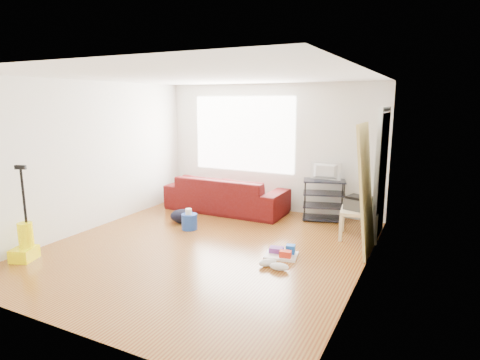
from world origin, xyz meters
The scene contains 13 objects.
room centered at (0.07, 0.15, 1.25)m, with size 4.51×5.01×2.51m.
sofa centered at (-0.72, 1.95, 0.00)m, with size 2.40×0.94×0.70m, color #450704.
tv_stand centered at (1.18, 2.22, 0.38)m, with size 0.84×0.62×0.75m.
tv centered at (1.18, 2.22, 0.91)m, with size 0.56×0.07×0.32m, color black.
side_table centered at (1.95, 1.48, 0.39)m, with size 0.65×0.65×0.46m.
printer centered at (1.95, 1.48, 0.57)m, with size 0.49×0.42×0.22m.
bucket centered at (-0.72, 0.63, 0.00)m, with size 0.27×0.27×0.27m, color #1A3C97.
toilet_paper centered at (-0.72, 0.61, 0.18)m, with size 0.11×0.11×0.10m, color white.
cleaning_tray centered at (1.14, 0.18, 0.05)m, with size 0.51×0.43×0.16m.
backpack centered at (-1.04, 0.89, 0.00)m, with size 0.45×0.36×0.25m, color black.
sneakers centered at (1.19, -0.25, 0.05)m, with size 0.45×0.26×0.10m.
vacuum centered at (-2.00, -1.51, 0.24)m, with size 0.36×0.39×1.32m.
door_panel centered at (2.13, 0.83, 0.00)m, with size 0.04×0.75×1.87m, color olive.
Camera 1 is at (3.01, -4.88, 2.16)m, focal length 30.00 mm.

